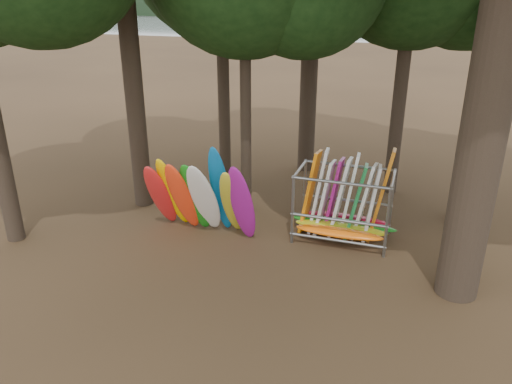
% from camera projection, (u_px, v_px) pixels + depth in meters
% --- Properties ---
extents(ground, '(120.00, 120.00, 0.00)m').
position_uv_depth(ground, '(261.00, 261.00, 13.90)').
color(ground, '#47331E').
rests_on(ground, ground).
extents(lake, '(160.00, 160.00, 0.00)m').
position_uv_depth(lake, '(400.00, 44.00, 66.48)').
color(lake, gray).
rests_on(lake, ground).
extents(far_shore, '(160.00, 4.00, 4.00)m').
position_uv_depth(far_shore, '(416.00, 11.00, 109.53)').
color(far_shore, black).
rests_on(far_shore, ground).
extents(kayak_row, '(3.47, 2.15, 3.18)m').
position_uv_depth(kayak_row, '(200.00, 197.00, 14.79)').
color(kayak_row, red).
rests_on(kayak_row, ground).
extents(storage_rack, '(3.23, 1.56, 2.85)m').
position_uv_depth(storage_rack, '(343.00, 208.00, 14.78)').
color(storage_rack, slate).
rests_on(storage_rack, ground).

